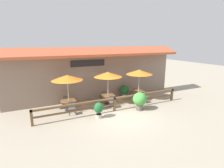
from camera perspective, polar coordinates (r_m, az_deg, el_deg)
The scene contains 18 objects.
ground_plane at distance 11.22m, azimuth 3.24°, elevation -10.60°, with size 60.00×60.00×0.00m, color #9E937F.
building_facade at distance 14.18m, azimuth -4.64°, elevation 3.66°, with size 14.28×1.49×4.23m.
patio_railing at distance 11.83m, azimuth 0.83°, elevation -5.66°, with size 10.40×0.14×0.95m.
patio_umbrella_near at distance 11.95m, azimuth -14.41°, elevation 1.98°, with size 2.08×2.08×2.49m.
dining_table_near at distance 12.39m, azimuth -13.95°, elevation -5.77°, with size 1.10×1.10×0.71m.
chair_near_streetside at distance 11.70m, azimuth -12.98°, elevation -7.46°, with size 0.46×0.46×0.83m.
chair_near_wallside at distance 13.16m, azimuth -14.72°, elevation -5.18°, with size 0.49×0.49×0.83m.
patio_umbrella_middle at distance 12.77m, azimuth -1.35°, elevation 3.12°, with size 2.08×2.08×2.49m.
dining_table_middle at distance 13.18m, azimuth -1.30°, elevation -4.19°, with size 1.10×1.10×0.71m.
chair_middle_streetside at distance 12.55m, azimuth 0.08°, elevation -5.65°, with size 0.49×0.49×0.83m.
chair_middle_wallside at distance 13.88m, azimuth -2.67°, elevation -3.77°, with size 0.46×0.46×0.83m.
patio_umbrella_far at distance 13.95m, azimuth 8.87°, elevation 3.85°, with size 2.08×2.08×2.49m.
dining_table_far at distance 14.33m, azimuth 8.63°, elevation -2.88°, with size 1.10×1.10×0.71m.
chair_far_streetside at distance 13.71m, azimuth 10.12°, elevation -4.19°, with size 0.46×0.46×0.83m.
chair_far_wallside at distance 15.01m, azimuth 7.15°, elevation -2.53°, with size 0.44×0.44×0.83m.
potted_plant_broad_leaf at distance 10.84m, azimuth -4.39°, elevation -8.14°, with size 0.58×0.52×1.00m.
potted_plant_tall_tropical at distance 12.12m, azimuth 9.06°, elevation -5.11°, with size 1.00×0.90×1.26m.
potted_plant_entrance_palm at distance 14.95m, azimuth 4.01°, elevation -2.17°, with size 0.77×0.69×1.01m.
Camera 1 is at (-4.97, -8.96, 4.57)m, focal length 28.00 mm.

